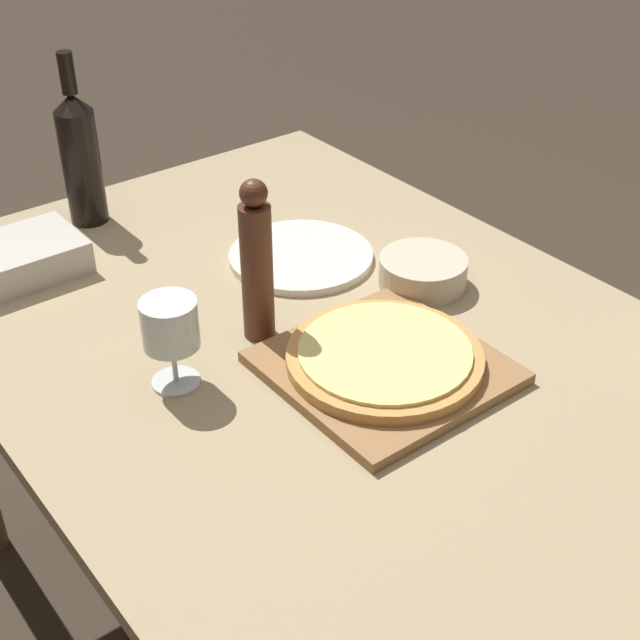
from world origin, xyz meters
name	(u,v)px	position (x,y,z in m)	size (l,w,h in m)	color
dining_table	(330,389)	(0.00, 0.00, 0.66)	(0.98, 1.46, 0.74)	#9E8966
cutting_board	(384,368)	(0.02, -0.10, 0.75)	(0.31, 0.31, 0.02)	olive
pizza	(385,356)	(0.02, -0.10, 0.77)	(0.29, 0.29, 0.02)	#C68947
wine_bottle	(80,156)	(-0.11, 0.61, 0.87)	(0.07, 0.07, 0.33)	black
pepper_mill	(257,264)	(-0.07, 0.09, 0.87)	(0.05, 0.05, 0.26)	#4C2819
wine_glass	(170,327)	(-0.24, 0.06, 0.84)	(0.08, 0.08, 0.14)	silver
small_bowl	(423,272)	(0.23, 0.04, 0.77)	(0.15, 0.15, 0.05)	beige
dinner_plate	(301,256)	(0.12, 0.24, 0.75)	(0.26, 0.26, 0.01)	silver
food_container	(23,257)	(-0.28, 0.50, 0.77)	(0.20, 0.15, 0.06)	#BCB7AD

